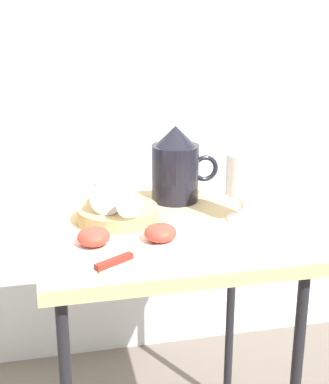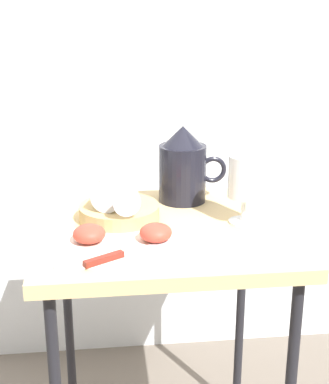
{
  "view_description": "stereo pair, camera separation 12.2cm",
  "coord_description": "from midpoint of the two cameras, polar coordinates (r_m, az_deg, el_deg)",
  "views": [
    {
      "loc": [
        -0.25,
        -1.15,
        1.17
      ],
      "look_at": [
        0.0,
        0.0,
        0.78
      ],
      "focal_mm": 53.2,
      "sensor_mm": 36.0,
      "label": 1
    },
    {
      "loc": [
        -0.13,
        -1.17,
        1.17
      ],
      "look_at": [
        0.0,
        0.0,
        0.78
      ],
      "focal_mm": 53.2,
      "sensor_mm": 36.0,
      "label": 2
    }
  ],
  "objects": [
    {
      "name": "knife",
      "position": [
        1.11,
        -6.82,
        -6.53
      ],
      "size": [
        0.2,
        0.13,
        0.01
      ],
      "color": "silver",
      "rests_on": "linen_napkin"
    },
    {
      "name": "table",
      "position": [
        1.3,
        -2.7,
        -6.25
      ],
      "size": [
        0.56,
        0.51,
        0.7
      ],
      "color": "tan",
      "rests_on": "ground_plane"
    },
    {
      "name": "linen_napkin",
      "position": [
        1.15,
        -6.62,
        -5.83
      ],
      "size": [
        0.26,
        0.23,
        0.0
      ],
      "primitive_type": "cube",
      "rotation": [
        0.0,
        0.0,
        -0.16
      ],
      "color": "silver",
      "rests_on": "table"
    },
    {
      "name": "apple_half_left",
      "position": [
        1.17,
        -10.09,
        -4.5
      ],
      "size": [
        0.07,
        0.07,
        0.04
      ],
      "primitive_type": "ellipsoid",
      "color": "#CC3D2D",
      "rests_on": "linen_napkin"
    },
    {
      "name": "pitcher",
      "position": [
        1.41,
        -1.34,
        2.13
      ],
      "size": [
        0.17,
        0.12,
        0.19
      ],
      "color": "black",
      "rests_on": "table"
    },
    {
      "name": "wine_glass_upright",
      "position": [
        1.28,
        5.07,
        1.43
      ],
      "size": [
        0.07,
        0.07,
        0.16
      ],
      "color": "silver",
      "rests_on": "table"
    },
    {
      "name": "wine_glass_tipped_near",
      "position": [
        1.28,
        -7.63,
        0.1
      ],
      "size": [
        0.09,
        0.15,
        0.08
      ],
      "color": "silver",
      "rests_on": "basket_tray"
    },
    {
      "name": "wine_glass_tipped_far",
      "position": [
        1.28,
        -8.24,
        -0.19
      ],
      "size": [
        0.11,
        0.16,
        0.07
      ],
      "color": "silver",
      "rests_on": "basket_tray"
    },
    {
      "name": "basket_tray",
      "position": [
        1.3,
        -7.42,
        -2.25
      ],
      "size": [
        0.18,
        0.18,
        0.03
      ],
      "primitive_type": "cylinder",
      "color": "tan",
      "rests_on": "table"
    },
    {
      "name": "curtain_drape",
      "position": [
        1.77,
        -6.36,
        15.82
      ],
      "size": [
        2.4,
        0.03,
        2.18
      ],
      "primitive_type": "cube",
      "color": "white",
      "rests_on": "ground_plane"
    },
    {
      "name": "apple_half_right",
      "position": [
        1.18,
        -3.38,
        -4.17
      ],
      "size": [
        0.07,
        0.07,
        0.04
      ],
      "primitive_type": "ellipsoid",
      "color": "#CC3D2D",
      "rests_on": "linen_napkin"
    }
  ]
}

